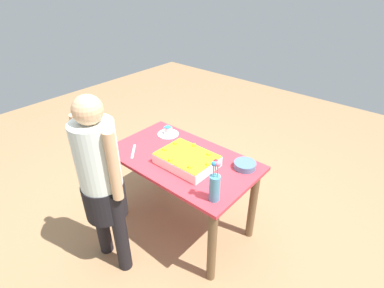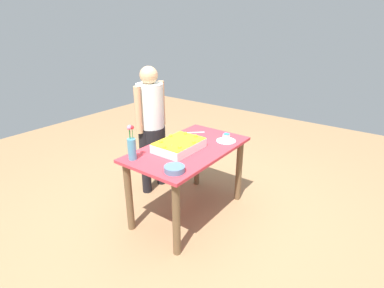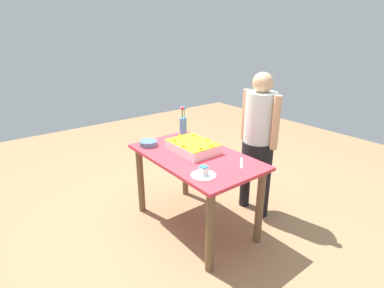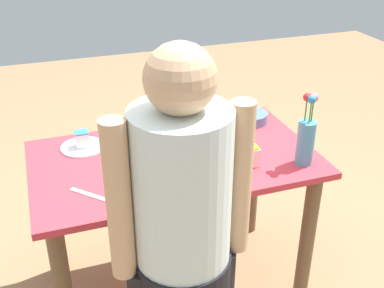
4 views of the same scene
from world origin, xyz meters
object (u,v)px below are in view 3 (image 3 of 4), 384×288
Objects in this scene: flower_vase at (183,125)px; person_standing at (258,136)px; sheet_cake at (193,146)px; cake_knife at (241,163)px; fruit_bowl at (148,143)px; serving_plate_with_slice at (203,173)px.

person_standing reaches higher than flower_vase.
sheet_cake reaches higher than cake_knife.
cake_knife is 0.15× the size of person_standing.
sheet_cake reaches higher than fruit_bowl.
fruit_bowl is at bearing 0.38° from serving_plate_with_slice.
person_standing is at bearing -18.80° from cake_knife.
fruit_bowl is 1.11m from person_standing.
cake_knife is 0.52m from person_standing.
fruit_bowl is 0.12× the size of person_standing.
fruit_bowl is at bearing 34.24° from sheet_cake.
cake_knife is (-0.02, -0.42, -0.02)m from serving_plate_with_slice.
flower_vase is at bearing -85.13° from fruit_bowl.
sheet_cake is 0.47m from fruit_bowl.
person_standing is (-0.66, -0.89, 0.06)m from fruit_bowl.
person_standing is (-0.70, -0.43, -0.04)m from flower_vase.
person_standing is (0.20, -0.89, 0.07)m from serving_plate_with_slice.
serving_plate_with_slice is 1.15× the size of fruit_bowl.
serving_plate_with_slice is at bearing 134.40° from cake_knife.
fruit_bowl is (0.39, 0.26, -0.02)m from sheet_cake.
flower_vase is at bearing -27.03° from serving_plate_with_slice.
serving_plate_with_slice is 0.91× the size of cake_knife.
person_standing reaches higher than sheet_cake.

